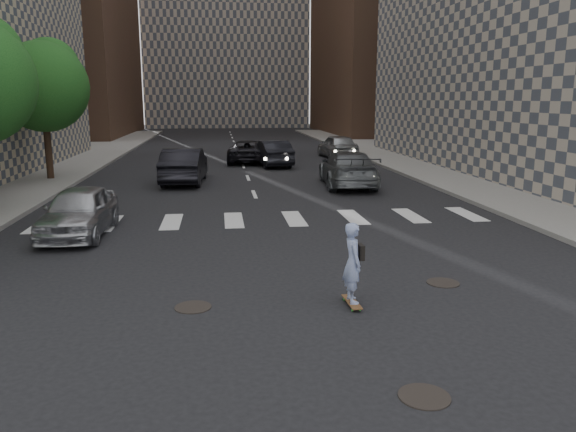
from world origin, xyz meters
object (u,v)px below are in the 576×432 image
traffic_car_d (337,146)px  traffic_car_e (272,153)px  tree_c (44,83)px  traffic_car_b (348,169)px  silver_sedan (79,211)px  traffic_car_a (184,165)px  skateboarder (353,263)px  traffic_car_c (248,151)px

traffic_car_d → traffic_car_e: (-4.78, -4.00, -0.04)m
tree_c → traffic_car_b: (13.83, -3.42, -3.85)m
tree_c → traffic_car_b: bearing=-13.9°
tree_c → traffic_car_d: 18.65m
silver_sedan → traffic_car_a: size_ratio=0.83×
traffic_car_a → traffic_car_b: bearing=169.1°
skateboarder → silver_sedan: (-6.53, 6.57, -0.14)m
traffic_car_a → traffic_car_e: bearing=-123.2°
tree_c → skateboarder: size_ratio=4.04×
traffic_car_a → traffic_car_c: (3.41, 8.36, -0.14)m
traffic_car_d → traffic_car_a: bearing=43.3°
skateboarder → traffic_car_e: (0.68, 23.07, -0.10)m
silver_sedan → traffic_car_e: bearing=68.4°
traffic_car_a → traffic_car_c: traffic_car_a is taller
tree_c → skateboarder: (10.49, -18.20, -3.79)m
traffic_car_b → skateboarder: bearing=81.9°
silver_sedan → traffic_car_e: traffic_car_e is taller
tree_c → traffic_car_a: (6.41, -1.50, -3.82)m
traffic_car_a → traffic_car_c: 9.03m
traffic_car_a → traffic_car_b: size_ratio=0.91×
traffic_car_c → traffic_car_e: (1.36, -2.00, 0.07)m
silver_sedan → traffic_car_d: 23.75m
skateboarder → traffic_car_b: (3.34, 14.78, -0.06)m
silver_sedan → traffic_car_c: 19.41m
tree_c → traffic_car_d: bearing=29.1°
traffic_car_c → traffic_car_d: (6.14, 2.00, 0.11)m
traffic_car_b → traffic_car_c: traffic_car_b is taller
traffic_car_c → traffic_car_e: bearing=129.4°
traffic_car_e → traffic_car_b: bearing=100.5°
silver_sedan → traffic_car_a: traffic_car_a is taller
skateboarder → traffic_car_a: 17.20m
tree_c → silver_sedan: bearing=-71.2°
tree_c → traffic_car_a: bearing=-13.1°
traffic_car_a → skateboarder: bearing=107.4°
traffic_car_a → traffic_car_d: bearing=-129.0°
traffic_car_b → tree_c: bearing=-9.3°
traffic_car_d → traffic_car_b: bearing=76.1°
skateboarder → silver_sedan: 9.27m
skateboarder → traffic_car_b: skateboarder is taller
skateboarder → traffic_car_b: 15.15m
tree_c → silver_sedan: size_ratio=1.58×
traffic_car_e → traffic_car_d: bearing=-147.3°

